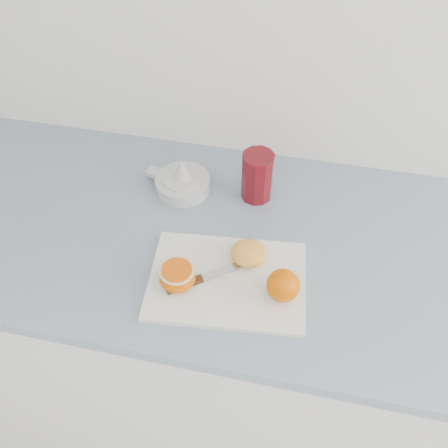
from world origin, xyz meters
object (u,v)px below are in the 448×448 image
(cutting_board, at_px, (227,281))
(citrus_juicer, at_px, (182,181))
(red_tumbler, at_px, (257,178))
(half_orange, at_px, (177,276))
(counter, at_px, (213,334))

(cutting_board, relative_size, citrus_juicer, 1.89)
(cutting_board, distance_m, red_tumbler, 0.27)
(citrus_juicer, bearing_deg, half_orange, -76.18)
(cutting_board, xyz_separation_m, half_orange, (-0.09, -0.03, 0.03))
(half_orange, bearing_deg, red_tumbler, 69.99)
(half_orange, bearing_deg, citrus_juicer, 103.82)
(cutting_board, height_order, half_orange, half_orange)
(cutting_board, bearing_deg, counter, 117.44)
(citrus_juicer, bearing_deg, counter, -51.61)
(red_tumbler, bearing_deg, half_orange, -110.01)
(counter, distance_m, red_tumbler, 0.53)
(cutting_board, distance_m, half_orange, 0.10)
(cutting_board, relative_size, half_orange, 4.36)
(counter, height_order, red_tumbler, red_tumbler)
(half_orange, height_order, red_tumbler, red_tumbler)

